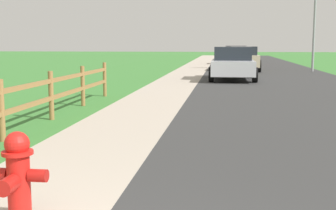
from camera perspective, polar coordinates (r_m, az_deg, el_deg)
ground_plane at (r=27.17m, az=4.89°, el=4.33°), size 120.00×120.00×0.00m
road_asphalt at (r=29.24m, az=11.94°, el=4.45°), size 7.00×66.00×0.01m
curb_concrete at (r=29.44m, az=-0.81°, el=4.65°), size 6.00×66.00×0.01m
grass_verge at (r=29.68m, az=-3.69°, el=4.66°), size 5.00×66.00×0.00m
fire_hydrant at (r=4.53m, az=-18.71°, el=-8.57°), size 0.57×0.48×0.87m
rail_fence at (r=9.14m, az=-17.37°, el=0.87°), size 0.11×11.22×1.09m
parked_suv_silver at (r=20.96m, az=8.27°, el=5.28°), size 2.12×4.37×1.53m
parked_car_beige at (r=27.98m, az=9.59°, el=5.96°), size 2.02×4.93×1.49m
parked_car_red at (r=36.56m, az=8.64°, el=6.39°), size 2.09×4.38×1.48m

